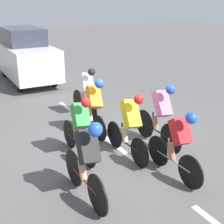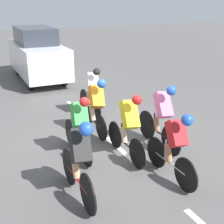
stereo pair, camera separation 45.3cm
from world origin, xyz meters
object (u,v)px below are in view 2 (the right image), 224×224
Objects in this scene: cyclist_green at (79,125)px; cyclist_white at (92,91)px; cyclist_black at (80,158)px; cyclist_yellow at (128,125)px; support_car at (37,54)px; cyclist_red at (175,144)px; cyclist_pink at (162,115)px; cyclist_orange at (96,104)px.

cyclist_white reaches higher than cyclist_green.
cyclist_yellow is (-1.45, -0.96, -0.02)m from cyclist_black.
support_car is at bearing -96.12° from cyclist_green.
cyclist_yellow is (-0.93, 0.52, 0.05)m from cyclist_green.
cyclist_yellow is at bearing 150.78° from cyclist_green.
cyclist_green is at bearing -51.75° from cyclist_red.
cyclist_black is 1.74m from cyclist_yellow.
cyclist_black is at bearing -5.50° from cyclist_red.
support_car is at bearing -86.65° from cyclist_red.
cyclist_pink is at bearing -155.24° from cyclist_black.
cyclist_white is at bearing -117.96° from cyclist_green.
cyclist_yellow reaches higher than cyclist_white.
cyclist_red is (0.57, 1.28, -0.06)m from cyclist_pink.
support_car is at bearing -81.94° from cyclist_pink.
cyclist_black is 1.84m from cyclist_red.
cyclist_pink reaches higher than cyclist_yellow.
cyclist_black is 2.64m from cyclist_pink.
cyclist_yellow is at bearing 91.08° from support_car.
cyclist_orange is 0.93× the size of cyclist_pink.
cyclist_orange is 2.68m from cyclist_red.
cyclist_pink is 2.74m from cyclist_white.
cyclist_pink reaches higher than cyclist_green.
cyclist_pink is 1.03× the size of cyclist_yellow.
support_car is (0.02, -6.34, 0.28)m from cyclist_orange.
cyclist_green is (0.81, 0.98, -0.06)m from cyclist_orange.
cyclist_orange is at bearing -79.21° from cyclist_red.
cyclist_pink is at bearing 104.04° from cyclist_white.
cyclist_pink is 1.40m from cyclist_red.
cyclist_black is at bearing 70.65° from cyclist_green.
cyclist_orange is 1.37m from cyclist_white.
cyclist_orange is at bearing -51.77° from cyclist_pink.
cyclist_black reaches higher than cyclist_green.
cyclist_white is at bearing -95.66° from cyclist_yellow.
cyclist_green is at bearing 83.88° from support_car.
cyclist_orange is at bearing -118.37° from cyclist_black.
cyclist_red is 0.99× the size of cyclist_white.
cyclist_green is at bearing 50.40° from cyclist_orange.
support_car is (0.43, -5.04, 0.32)m from cyclist_white.
cyclist_green is at bearing -11.45° from cyclist_pink.
cyclist_black reaches higher than cyclist_red.
cyclist_green is (-0.52, -1.48, -0.06)m from cyclist_black.
cyclist_green is 1.01× the size of cyclist_yellow.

